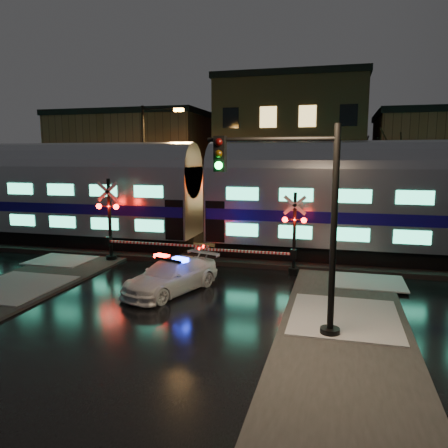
{
  "coord_description": "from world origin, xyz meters",
  "views": [
    {
      "loc": [
        6.18,
        -17.42,
        5.43
      ],
      "look_at": [
        0.89,
        2.5,
        2.2
      ],
      "focal_mm": 35.0,
      "sensor_mm": 36.0,
      "label": 1
    }
  ],
  "objects_px": {
    "crossing_signal_left": "(115,228)",
    "crossing_signal_right": "(286,241)",
    "traffic_light": "(299,227)",
    "streetlight": "(148,163)",
    "police_car": "(171,276)"
  },
  "relations": [
    {
      "from": "police_car",
      "to": "streetlight",
      "type": "bearing_deg",
      "value": 138.6
    },
    {
      "from": "crossing_signal_left",
      "to": "streetlight",
      "type": "xyz_separation_m",
      "value": [
        -1.17,
        6.69,
        3.18
      ]
    },
    {
      "from": "police_car",
      "to": "traffic_light",
      "type": "distance_m",
      "value": 6.66
    },
    {
      "from": "crossing_signal_right",
      "to": "police_car",
      "type": "bearing_deg",
      "value": -136.6
    },
    {
      "from": "traffic_light",
      "to": "streetlight",
      "type": "bearing_deg",
      "value": 142.3
    },
    {
      "from": "police_car",
      "to": "crossing_signal_left",
      "type": "height_order",
      "value": "crossing_signal_left"
    },
    {
      "from": "police_car",
      "to": "streetlight",
      "type": "distance_m",
      "value": 12.78
    },
    {
      "from": "crossing_signal_left",
      "to": "police_car",
      "type": "bearing_deg",
      "value": -40.47
    },
    {
      "from": "police_car",
      "to": "crossing_signal_right",
      "type": "height_order",
      "value": "crossing_signal_right"
    },
    {
      "from": "crossing_signal_right",
      "to": "streetlight",
      "type": "relative_size",
      "value": 0.62
    },
    {
      "from": "police_car",
      "to": "traffic_light",
      "type": "height_order",
      "value": "traffic_light"
    },
    {
      "from": "crossing_signal_right",
      "to": "crossing_signal_left",
      "type": "xyz_separation_m",
      "value": [
        -8.67,
        0.01,
        0.22
      ]
    },
    {
      "from": "crossing_signal_right",
      "to": "traffic_light",
      "type": "bearing_deg",
      "value": -80.31
    },
    {
      "from": "crossing_signal_left",
      "to": "crossing_signal_right",
      "type": "bearing_deg",
      "value": -0.07
    },
    {
      "from": "crossing_signal_left",
      "to": "traffic_light",
      "type": "height_order",
      "value": "traffic_light"
    }
  ]
}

